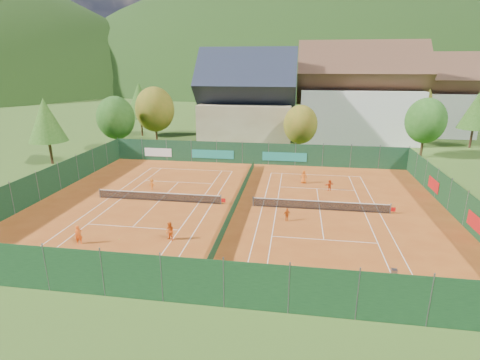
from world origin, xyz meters
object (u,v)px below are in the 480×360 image
player_left_mid (170,231)px  player_right_far_a (304,177)px  hotel_block_a (358,99)px  hotel_block_b (427,100)px  player_right_far_b (330,185)px  player_left_near (79,235)px  player_left_far (152,184)px  ball_hopper (394,271)px  chalet (247,105)px  player_right_near (287,215)px

player_left_mid → player_right_far_a: bearing=83.6°
hotel_block_a → player_left_mid: size_ratio=14.04×
hotel_block_b → player_right_far_b: (-20.68, -38.00, -6.00)m
player_left_near → player_right_far_a: bearing=2.6°
hotel_block_a → hotel_block_b: hotel_block_a is taller
player_left_far → player_right_far_b: (19.36, 2.62, 0.02)m
hotel_block_a → player_right_far_a: bearing=-108.8°
player_left_near → player_left_mid: 6.94m
player_right_far_a → player_right_far_b: size_ratio=1.26×
hotel_block_b → ball_hopper: hotel_block_b is taller
player_left_mid → player_right_far_a: (10.53, 16.57, 0.02)m
hotel_block_b → player_left_near: bearing=-127.0°
ball_hopper → player_right_far_a: 20.49m
player_right_far_b → player_left_mid: bearing=16.7°
chalet → player_left_far: 28.18m
hotel_block_a → hotel_block_b: bearing=29.7°
player_right_far_a → hotel_block_b: bearing=-125.7°
player_left_mid → player_left_far: size_ratio=1.27×
ball_hopper → player_left_mid: 16.38m
player_left_mid → player_right_far_a: 19.63m
player_right_near → player_right_far_b: 10.07m
hotel_block_b → player_right_far_b: size_ratio=13.92×
player_left_far → player_right_far_a: 17.28m
player_left_far → player_right_near: bearing=174.0°
hotel_block_b → hotel_block_a: bearing=-150.3°
chalet → ball_hopper: size_ratio=20.25×
chalet → player_left_near: size_ratio=10.58×
chalet → player_right_near: bearing=-76.5°
chalet → player_left_far: (-7.04, -26.62, -6.02)m
player_left_far → player_right_near: 16.33m
player_left_near → player_right_far_b: 25.63m
player_left_mid → hotel_block_b: bearing=83.0°
hotel_block_a → hotel_block_b: (14.00, 8.00, -0.76)m
ball_hopper → player_left_mid: bearing=168.9°
player_left_far → player_left_near: bearing=104.4°
hotel_block_b → player_right_far_a: hotel_block_b is taller
player_left_far → player_right_far_a: bearing=-146.4°
ball_hopper → player_right_far_b: 17.70m
hotel_block_a → player_right_far_b: size_ratio=17.40×
player_left_near → player_right_near: bearing=-20.1°
hotel_block_a → ball_hopper: bearing=-94.7°
player_left_near → player_right_far_b: bearing=-5.3°
hotel_block_a → player_left_near: bearing=-120.2°
player_right_far_b → ball_hopper: bearing=68.6°
ball_hopper → player_right_far_a: player_right_far_a is taller
hotel_block_a → player_left_mid: bearing=-114.3°
ball_hopper → player_left_far: bearing=146.1°
player_right_far_a → player_right_far_b: bearing=138.6°
chalet → hotel_block_a: (19.00, 6.00, 0.76)m
ball_hopper → player_right_near: (-7.13, 8.41, 0.05)m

